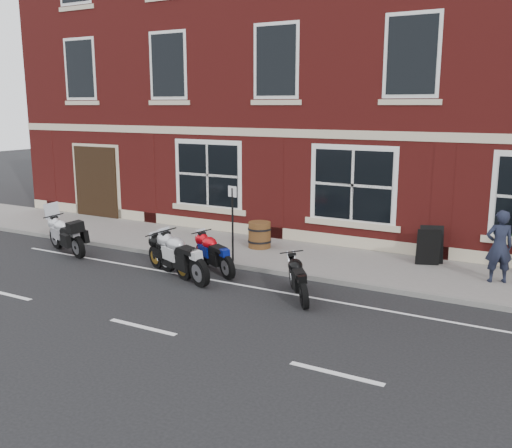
# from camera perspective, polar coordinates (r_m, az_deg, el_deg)

# --- Properties ---
(ground) EXTENTS (80.00, 80.00, 0.00)m
(ground) POSITION_cam_1_polar(r_m,az_deg,el_deg) (13.72, -3.09, -6.14)
(ground) COLOR black
(ground) RESTS_ON ground
(sidewalk) EXTENTS (30.00, 3.00, 0.12)m
(sidewalk) POSITION_cam_1_polar(r_m,az_deg,el_deg) (16.21, 2.59, -3.09)
(sidewalk) COLOR slate
(sidewalk) RESTS_ON ground
(kerb) EXTENTS (30.00, 0.16, 0.12)m
(kerb) POSITION_cam_1_polar(r_m,az_deg,el_deg) (14.86, -0.16, -4.46)
(kerb) COLOR slate
(kerb) RESTS_ON ground
(pub_building) EXTENTS (24.00, 12.00, 12.00)m
(pub_building) POSITION_cam_1_polar(r_m,az_deg,el_deg) (22.69, 11.65, 16.07)
(pub_building) COLOR maroon
(pub_building) RESTS_ON ground
(moto_touring_silver) EXTENTS (2.06, 0.86, 1.41)m
(moto_touring_silver) POSITION_cam_1_polar(r_m,az_deg,el_deg) (17.42, -18.43, -0.90)
(moto_touring_silver) COLOR black
(moto_touring_silver) RESTS_ON ground
(moto_sport_red) EXTENTS (1.80, 1.12, 0.91)m
(moto_sport_red) POSITION_cam_1_polar(r_m,az_deg,el_deg) (14.68, -4.14, -2.83)
(moto_sport_red) COLOR black
(moto_sport_red) RESTS_ON ground
(moto_sport_black) EXTENTS (1.86, 0.84, 0.88)m
(moto_sport_black) POSITION_cam_1_polar(r_m,az_deg,el_deg) (14.70, -8.63, -2.97)
(moto_sport_black) COLOR black
(moto_sport_black) RESTS_ON ground
(moto_sport_silver) EXTENTS (2.17, 1.05, 1.04)m
(moto_sport_silver) POSITION_cam_1_polar(r_m,az_deg,el_deg) (14.21, -7.37, -3.08)
(moto_sport_silver) COLOR black
(moto_sport_silver) RESTS_ON ground
(moto_naked_black) EXTENTS (1.20, 1.63, 0.86)m
(moto_naked_black) POSITION_cam_1_polar(r_m,az_deg,el_deg) (12.74, 4.38, -5.25)
(moto_naked_black) COLOR black
(moto_naked_black) RESTS_ON ground
(pedestrian_left) EXTENTS (0.75, 0.64, 1.73)m
(pedestrian_left) POSITION_cam_1_polar(r_m,az_deg,el_deg) (14.49, 23.14, -2.07)
(pedestrian_left) COLOR black
(pedestrian_left) RESTS_ON sidewalk
(a_board_sign) EXTENTS (0.71, 0.59, 1.01)m
(a_board_sign) POSITION_cam_1_polar(r_m,az_deg,el_deg) (15.55, 17.00, -2.10)
(a_board_sign) COLOR black
(a_board_sign) RESTS_ON sidewalk
(barrel_planter) EXTENTS (0.69, 0.69, 0.76)m
(barrel_planter) POSITION_cam_1_polar(r_m,az_deg,el_deg) (16.67, 0.35, -1.08)
(barrel_planter) COLOR #423211
(barrel_planter) RESTS_ON sidewalk
(parking_sign) EXTENTS (0.29, 0.08, 2.03)m
(parking_sign) POSITION_cam_1_polar(r_m,az_deg,el_deg) (15.04, -2.36, 0.57)
(parking_sign) COLOR black
(parking_sign) RESTS_ON sidewalk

